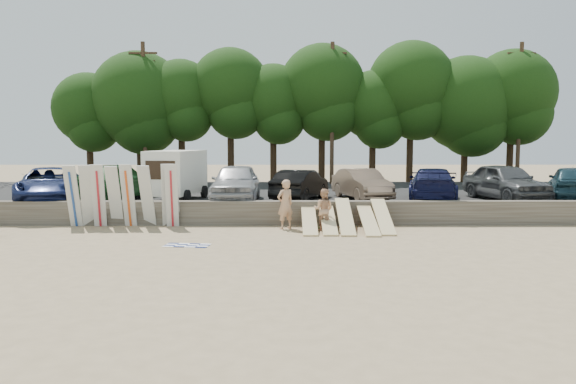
# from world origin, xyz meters

# --- Properties ---
(ground) EXTENTS (120.00, 120.00, 0.00)m
(ground) POSITION_xyz_m (0.00, 0.00, 0.00)
(ground) COLOR tan
(ground) RESTS_ON ground
(seawall) EXTENTS (44.00, 0.50, 1.00)m
(seawall) POSITION_xyz_m (0.00, 3.00, 0.50)
(seawall) COLOR #6B6356
(seawall) RESTS_ON ground
(parking_lot) EXTENTS (44.00, 14.50, 0.70)m
(parking_lot) POSITION_xyz_m (0.00, 10.50, 0.35)
(parking_lot) COLOR #282828
(parking_lot) RESTS_ON ground
(treeline) EXTENTS (33.32, 6.38, 9.37)m
(treeline) POSITION_xyz_m (0.94, 17.56, 6.44)
(treeline) COLOR #382616
(treeline) RESTS_ON parking_lot
(utility_poles) EXTENTS (25.80, 0.26, 9.00)m
(utility_poles) POSITION_xyz_m (2.00, 16.00, 5.43)
(utility_poles) COLOR #473321
(utility_poles) RESTS_ON parking_lot
(box_trailer) EXTENTS (2.61, 3.92, 2.32)m
(box_trailer) POSITION_xyz_m (-6.12, 6.21, 2.00)
(box_trailer) COLOR white
(box_trailer) RESTS_ON parking_lot
(car_0) EXTENTS (4.29, 6.19, 1.57)m
(car_0) POSITION_xyz_m (-11.79, 5.43, 1.49)
(car_0) COLOR navy
(car_0) RESTS_ON parking_lot
(car_1) EXTENTS (3.49, 5.65, 1.80)m
(car_1) POSITION_xyz_m (-8.99, 6.14, 1.60)
(car_1) COLOR #153A1A
(car_1) RESTS_ON parking_lot
(car_2) EXTENTS (2.08, 5.13, 1.74)m
(car_2) POSITION_xyz_m (-3.25, 5.47, 1.57)
(car_2) COLOR #A8A9AE
(car_2) RESTS_ON parking_lot
(car_3) EXTENTS (2.93, 4.61, 1.43)m
(car_3) POSITION_xyz_m (-0.29, 6.09, 1.42)
(car_3) COLOR black
(car_3) RESTS_ON parking_lot
(car_4) EXTENTS (2.60, 4.63, 1.44)m
(car_4) POSITION_xyz_m (2.66, 6.53, 1.42)
(car_4) COLOR #846A54
(car_4) RESTS_ON parking_lot
(car_5) EXTENTS (3.29, 5.60, 1.52)m
(car_5) POSITION_xyz_m (5.88, 5.92, 1.46)
(car_5) COLOR #0E1133
(car_5) RESTS_ON parking_lot
(car_6) EXTENTS (3.01, 5.38, 1.73)m
(car_6) POSITION_xyz_m (9.34, 6.04, 1.57)
(car_6) COLOR #424446
(car_6) RESTS_ON parking_lot
(car_7) EXTENTS (3.68, 5.28, 1.67)m
(car_7) POSITION_xyz_m (12.39, 5.82, 1.53)
(car_7) COLOR #16303C
(car_7) RESTS_ON parking_lot
(surfboard_upright_0) EXTENTS (0.50, 0.76, 2.52)m
(surfboard_upright_0) POSITION_xyz_m (-9.55, 2.38, 1.26)
(surfboard_upright_0) COLOR silver
(surfboard_upright_0) RESTS_ON ground
(surfboard_upright_1) EXTENTS (0.61, 0.79, 2.53)m
(surfboard_upright_1) POSITION_xyz_m (-9.02, 2.49, 1.27)
(surfboard_upright_1) COLOR silver
(surfboard_upright_1) RESTS_ON ground
(surfboard_upright_2) EXTENTS (0.57, 0.67, 2.55)m
(surfboard_upright_2) POSITION_xyz_m (-8.52, 2.39, 1.28)
(surfboard_upright_2) COLOR silver
(surfboard_upright_2) RESTS_ON ground
(surfboard_upright_3) EXTENTS (0.51, 0.87, 2.49)m
(surfboard_upright_3) POSITION_xyz_m (-7.91, 2.47, 1.25)
(surfboard_upright_3) COLOR silver
(surfboard_upright_3) RESTS_ON ground
(surfboard_upright_4) EXTENTS (0.55, 0.63, 2.56)m
(surfboard_upright_4) POSITION_xyz_m (-7.36, 2.50, 1.28)
(surfboard_upright_4) COLOR silver
(surfboard_upright_4) RESTS_ON ground
(surfboard_upright_5) EXTENTS (0.60, 0.85, 2.51)m
(surfboard_upright_5) POSITION_xyz_m (-6.60, 2.46, 1.26)
(surfboard_upright_5) COLOR silver
(surfboard_upright_5) RESTS_ON ground
(surfboard_upright_6) EXTENTS (0.57, 0.60, 2.57)m
(surfboard_upright_6) POSITION_xyz_m (-5.76, 2.57, 1.28)
(surfboard_upright_6) COLOR silver
(surfboard_upright_6) RESTS_ON ground
(surfboard_upright_7) EXTENTS (0.53, 0.55, 2.57)m
(surfboard_upright_7) POSITION_xyz_m (-5.58, 2.40, 1.28)
(surfboard_upright_7) COLOR silver
(surfboard_upright_7) RESTS_ON ground
(surfboard_upright_8) EXTENTS (0.60, 0.74, 2.54)m
(surfboard_upright_8) POSITION_xyz_m (-5.60, 2.65, 1.27)
(surfboard_upright_8) COLOR silver
(surfboard_upright_8) RESTS_ON ground
(surfboard_low_0) EXTENTS (0.56, 2.91, 0.86)m
(surfboard_low_0) POSITION_xyz_m (-0.05, 1.55, 0.43)
(surfboard_low_0) COLOR #D9C189
(surfboard_low_0) RESTS_ON ground
(surfboard_low_1) EXTENTS (0.56, 2.90, 0.92)m
(surfboard_low_1) POSITION_xyz_m (0.68, 1.57, 0.46)
(surfboard_low_1) COLOR #D9C189
(surfboard_low_1) RESTS_ON ground
(surfboard_low_2) EXTENTS (0.56, 2.83, 1.13)m
(surfboard_low_2) POSITION_xyz_m (1.34, 1.46, 0.57)
(surfboard_low_2) COLOR #D9C189
(surfboard_low_2) RESTS_ON ground
(surfboard_low_3) EXTENTS (0.56, 2.91, 0.87)m
(surfboard_low_3) POSITION_xyz_m (2.22, 1.38, 0.43)
(surfboard_low_3) COLOR #D9C189
(surfboard_low_3) RESTS_ON ground
(surfboard_low_4) EXTENTS (0.56, 2.84, 1.09)m
(surfboard_low_4) POSITION_xyz_m (2.83, 1.59, 0.54)
(surfboard_low_4) COLOR #D9C189
(surfboard_low_4) RESTS_ON ground
(beachgoer_a) EXTENTS (0.86, 0.78, 1.96)m
(beachgoer_a) POSITION_xyz_m (-0.99, 1.92, 0.98)
(beachgoer_a) COLOR tan
(beachgoer_a) RESTS_ON ground
(beachgoer_b) EXTENTS (0.94, 0.83, 1.63)m
(beachgoer_b) POSITION_xyz_m (0.51, 1.58, 0.82)
(beachgoer_b) COLOR tan
(beachgoer_b) RESTS_ON ground
(cooler) EXTENTS (0.45, 0.40, 0.32)m
(cooler) POSITION_xyz_m (0.65, 1.99, 0.16)
(cooler) COLOR #278F47
(cooler) RESTS_ON ground
(gear_bag) EXTENTS (0.36, 0.33, 0.22)m
(gear_bag) POSITION_xyz_m (2.97, 2.40, 0.11)
(gear_bag) COLOR #C15616
(gear_bag) RESTS_ON ground
(beach_towel) EXTENTS (1.69, 1.69, 0.00)m
(beach_towel) POSITION_xyz_m (-4.28, -1.60, 0.01)
(beach_towel) COLOR white
(beach_towel) RESTS_ON ground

